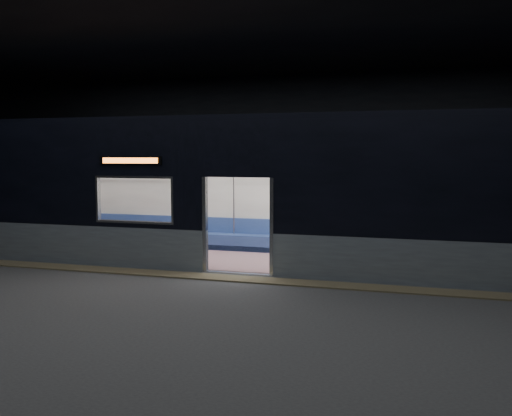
% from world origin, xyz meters
% --- Properties ---
extents(station_floor, '(24.00, 14.00, 0.01)m').
position_xyz_m(station_floor, '(0.00, 0.00, -0.01)').
color(station_floor, '#47494C').
rests_on(station_floor, ground).
extents(station_envelope, '(24.00, 14.00, 5.00)m').
position_xyz_m(station_envelope, '(0.00, 0.00, 3.66)').
color(station_envelope, black).
rests_on(station_envelope, station_floor).
extents(tactile_strip, '(22.80, 0.50, 0.03)m').
position_xyz_m(tactile_strip, '(0.00, 0.55, 0.01)').
color(tactile_strip, '#8C7F59').
rests_on(tactile_strip, station_floor).
extents(metro_car, '(18.00, 3.04, 3.35)m').
position_xyz_m(metro_car, '(-0.00, 2.54, 1.85)').
color(metro_car, '#8FA0AA').
rests_on(metro_car, station_floor).
extents(passenger, '(0.38, 0.66, 1.34)m').
position_xyz_m(passenger, '(4.05, 3.55, 0.78)').
color(passenger, black).
rests_on(passenger, metro_car).
extents(handbag, '(0.29, 0.25, 0.14)m').
position_xyz_m(handbag, '(4.07, 3.33, 0.67)').
color(handbag, black).
rests_on(handbag, passenger).
extents(transit_map, '(1.04, 0.03, 0.68)m').
position_xyz_m(transit_map, '(2.72, 3.85, 1.49)').
color(transit_map, white).
rests_on(transit_map, metro_car).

